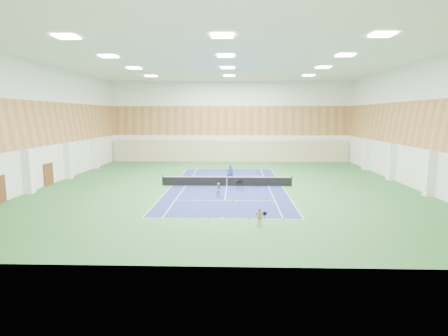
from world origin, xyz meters
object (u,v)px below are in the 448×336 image
object	(u,v)px
coach	(230,173)
child_court	(219,190)
ball_cart	(240,185)
child_apron	(259,217)
tennis_net	(227,181)

from	to	relation	value
coach	child_court	size ratio (longest dim) A/B	1.48
ball_cart	child_apron	bearing A→B (deg)	-66.88
tennis_net	coach	size ratio (longest dim) A/B	7.06
child_court	child_apron	bearing A→B (deg)	-80.98
tennis_net	ball_cart	world-z (taller)	tennis_net
tennis_net	child_court	xyz separation A→B (m)	(-0.56, -4.99, 0.06)
coach	child_court	xyz separation A→B (m)	(-0.83, -7.39, -0.29)
tennis_net	coach	bearing A→B (deg)	83.38
ball_cart	child_court	bearing A→B (deg)	-101.91
child_apron	ball_cart	distance (m)	11.80
tennis_net	child_court	world-z (taller)	child_court
child_apron	tennis_net	bearing A→B (deg)	115.70
coach	child_court	distance (m)	7.44
child_apron	coach	bearing A→B (deg)	113.22
coach	ball_cart	world-z (taller)	coach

